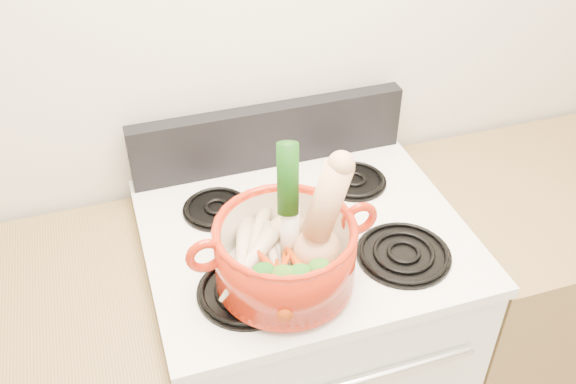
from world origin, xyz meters
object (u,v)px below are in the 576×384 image
object	(u,v)px
stove_body	(302,355)
dutch_oven	(285,254)
leek	(290,204)
squash	(318,219)

from	to	relation	value
stove_body	dutch_oven	xyz separation A→B (m)	(-0.10, -0.16, 0.58)
stove_body	leek	bearing A→B (deg)	-122.57
stove_body	dutch_oven	bearing A→B (deg)	-122.39
dutch_oven	leek	world-z (taller)	leek
squash	leek	size ratio (longest dim) A/B	0.89
dutch_oven	squash	size ratio (longest dim) A/B	1.15
leek	dutch_oven	bearing A→B (deg)	-105.66
squash	stove_body	bearing A→B (deg)	69.45
stove_body	squash	distance (m)	0.69
stove_body	leek	size ratio (longest dim) A/B	3.08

